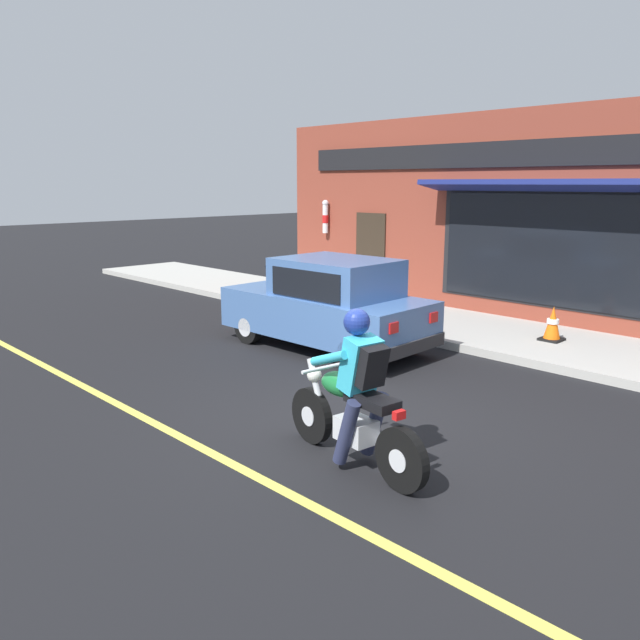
# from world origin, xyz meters

# --- Properties ---
(ground_plane) EXTENTS (80.00, 80.00, 0.00)m
(ground_plane) POSITION_xyz_m (0.00, 0.00, 0.00)
(ground_plane) COLOR black
(sidewalk_curb) EXTENTS (2.60, 22.00, 0.14)m
(sidewalk_curb) POSITION_xyz_m (4.82, 3.00, 0.07)
(sidewalk_curb) COLOR #ADAAA3
(sidewalk_curb) RESTS_ON ground
(lane_stripe) EXTENTS (0.12, 19.80, 0.01)m
(lane_stripe) POSITION_xyz_m (-1.80, 3.00, 0.00)
(lane_stripe) COLOR #D1C64C
(lane_stripe) RESTS_ON ground
(storefront_building) EXTENTS (1.25, 11.69, 4.20)m
(storefront_building) POSITION_xyz_m (6.35, 1.79, 2.11)
(storefront_building) COLOR brown
(storefront_building) RESTS_ON ground
(motorcycle_with_rider) EXTENTS (0.63, 2.02, 1.62)m
(motorcycle_with_rider) POSITION_xyz_m (-0.92, -0.86, 0.68)
(motorcycle_with_rider) COLOR black
(motorcycle_with_rider) RESTS_ON ground
(car_hatchback) EXTENTS (1.73, 3.82, 1.57)m
(car_hatchback) POSITION_xyz_m (2.12, 2.54, 0.77)
(car_hatchback) COLOR black
(car_hatchback) RESTS_ON ground
(traffic_cone) EXTENTS (0.36, 0.36, 0.60)m
(traffic_cone) POSITION_xyz_m (4.88, -0.16, 0.43)
(traffic_cone) COLOR black
(traffic_cone) RESTS_ON sidewalk_curb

